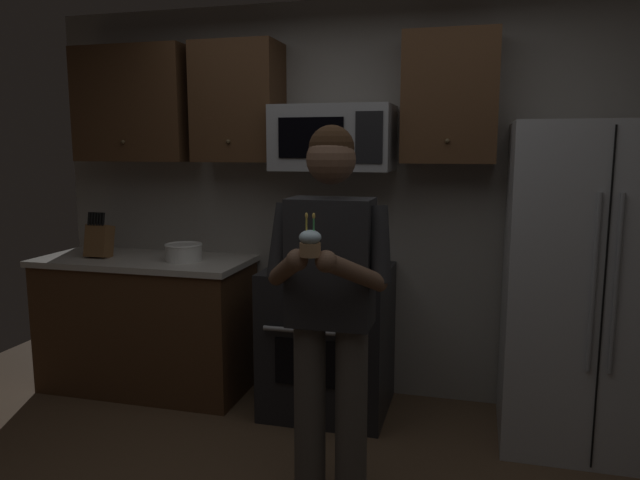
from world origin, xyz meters
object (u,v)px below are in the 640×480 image
object	(u,v)px
refrigerator	(590,287)
microwave	(333,138)
bowl_large_white	(184,252)
cupcake	(310,243)
oven_range	(328,339)
person	(330,296)
knife_block	(99,240)

from	to	relation	value
refrigerator	microwave	bearing A→B (deg)	173.97
bowl_large_white	microwave	bearing A→B (deg)	7.29
microwave	refrigerator	world-z (taller)	microwave
refrigerator	cupcake	xyz separation A→B (m)	(-1.25, -1.26, 0.39)
oven_range	person	xyz separation A→B (m)	(0.25, -0.97, 0.53)
refrigerator	bowl_large_white	xyz separation A→B (m)	(-2.49, 0.03, 0.08)
cupcake	person	bearing A→B (deg)	90.00
bowl_large_white	cupcake	distance (m)	1.82
refrigerator	knife_block	distance (m)	3.11
cupcake	oven_range	bearing A→B (deg)	100.90
refrigerator	person	size ratio (longest dim) A/B	1.02
knife_block	bowl_large_white	world-z (taller)	knife_block
refrigerator	cupcake	size ratio (longest dim) A/B	10.35
cupcake	bowl_large_white	bearing A→B (deg)	133.74
microwave	person	size ratio (longest dim) A/B	0.42
oven_range	refrigerator	size ratio (longest dim) A/B	0.52
refrigerator	cupcake	bearing A→B (deg)	-134.75
refrigerator	person	distance (m)	1.56
oven_range	cupcake	xyz separation A→B (m)	(0.25, -1.30, 0.83)
microwave	knife_block	world-z (taller)	microwave
bowl_large_white	cupcake	size ratio (longest dim) A/B	1.43
refrigerator	bowl_large_white	bearing A→B (deg)	179.26
bowl_large_white	cupcake	xyz separation A→B (m)	(1.24, -1.29, 0.31)
refrigerator	person	xyz separation A→B (m)	(-1.25, -0.93, 0.10)
person	cupcake	size ratio (longest dim) A/B	10.13
bowl_large_white	cupcake	bearing A→B (deg)	-46.26
knife_block	bowl_large_white	xyz separation A→B (m)	(0.62, 0.02, -0.06)
cupcake	refrigerator	bearing A→B (deg)	45.25
microwave	refrigerator	bearing A→B (deg)	-6.03
person	oven_range	bearing A→B (deg)	104.45
refrigerator	bowl_large_white	distance (m)	2.49
knife_block	person	world-z (taller)	person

